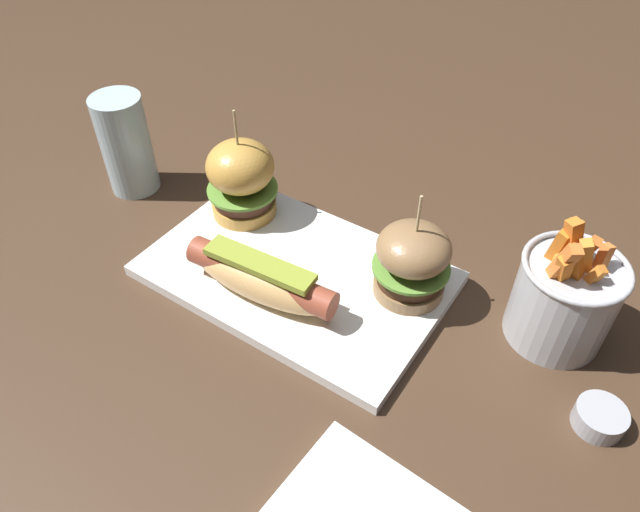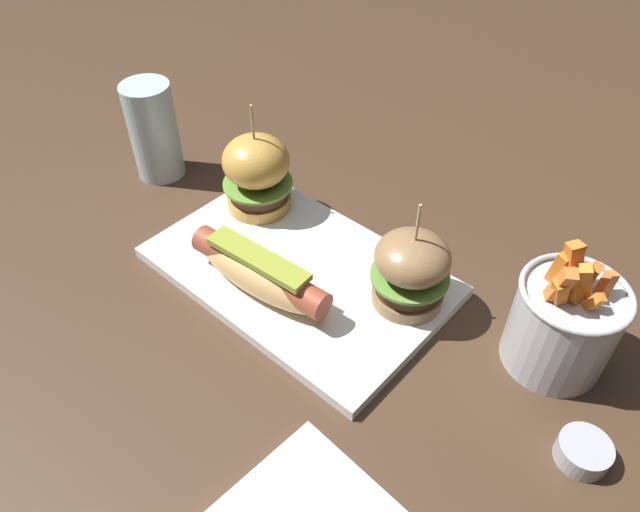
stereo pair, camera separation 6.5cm
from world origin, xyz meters
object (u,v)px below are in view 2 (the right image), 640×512
object	(u,v)px
slider_left	(257,173)
sauce_ramekin	(585,449)
platter_main	(298,272)
fries_bucket	(563,323)
water_glass	(154,131)
hot_dog	(259,273)
slider_right	(411,270)

from	to	relation	value
slider_left	sauce_ramekin	xyz separation A→B (m)	(0.47, -0.05, -0.05)
platter_main	slider_left	bearing A→B (deg)	156.36
slider_left	sauce_ramekin	size ratio (longest dim) A/B	3.06
slider_left	sauce_ramekin	world-z (taller)	slider_left
fries_bucket	water_glass	xyz separation A→B (m)	(-0.57, -0.06, 0.01)
hot_dog	sauce_ramekin	size ratio (longest dim) A/B	3.79
water_glass	slider_left	bearing A→B (deg)	9.19
sauce_ramekin	water_glass	distance (m)	0.65
platter_main	fries_bucket	world-z (taller)	fries_bucket
slider_left	sauce_ramekin	distance (m)	0.47
slider_right	sauce_ramekin	xyz separation A→B (m)	(0.23, -0.04, -0.05)
platter_main	fries_bucket	bearing A→B (deg)	17.32
fries_bucket	sauce_ramekin	xyz separation A→B (m)	(0.07, -0.08, -0.04)
sauce_ramekin	slider_right	bearing A→B (deg)	169.75
hot_dog	water_glass	bearing A→B (deg)	164.86
hot_dog	water_glass	world-z (taller)	water_glass
slider_left	water_glass	distance (m)	0.18
slider_right	sauce_ramekin	distance (m)	0.23
slider_left	fries_bucket	size ratio (longest dim) A/B	0.98
slider_right	sauce_ramekin	bearing A→B (deg)	-10.25
slider_right	fries_bucket	bearing A→B (deg)	15.49
sauce_ramekin	slider_left	bearing A→B (deg)	174.10
platter_main	hot_dog	xyz separation A→B (m)	(-0.01, -0.05, 0.03)
fries_bucket	water_glass	distance (m)	0.57
fries_bucket	sauce_ramekin	distance (m)	0.12
platter_main	hot_dog	distance (m)	0.06
platter_main	water_glass	size ratio (longest dim) A/B	2.51
platter_main	water_glass	bearing A→B (deg)	175.43
sauce_ramekin	platter_main	bearing A→B (deg)	-179.46
slider_right	sauce_ramekin	size ratio (longest dim) A/B	2.78
platter_main	sauce_ramekin	distance (m)	0.35
slider_left	platter_main	bearing A→B (deg)	-23.64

